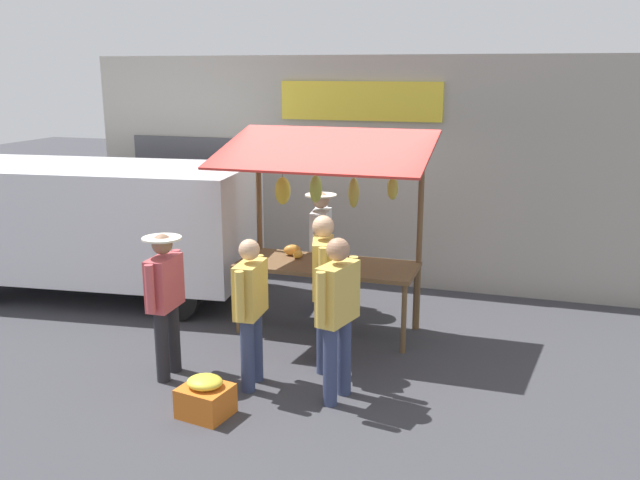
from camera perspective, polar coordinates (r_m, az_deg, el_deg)
ground_plane at (r=8.65m, az=0.61°, el=-7.59°), size 40.00×40.00×0.00m
street_backdrop at (r=10.28m, az=3.91°, el=5.70°), size 9.00×0.30×3.40m
market_stall at (r=8.24m, az=0.50°, el=2.56°), size 2.50×1.46×2.50m
vendor_with_sunhat at (r=9.13m, az=0.07°, el=-0.08°), size 0.42×0.69×1.63m
shopper_with_shopping_bag at (r=6.94m, az=-5.83°, el=-5.32°), size 0.25×0.68×1.57m
shopper_with_ponytail at (r=7.30m, az=-12.85°, el=-4.49°), size 0.40×0.68×1.57m
shopper_in_grey_tee at (r=7.29m, az=0.27°, el=-3.42°), size 0.36×0.70×1.72m
shopper_in_striped_shirt at (r=6.60m, az=1.49°, el=-5.71°), size 0.34×0.69×1.66m
parked_van at (r=10.35m, az=-18.85°, el=1.78°), size 4.58×2.32×1.88m
produce_crate_near at (r=6.70m, az=-9.57°, el=-12.87°), size 0.52×0.48×0.40m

